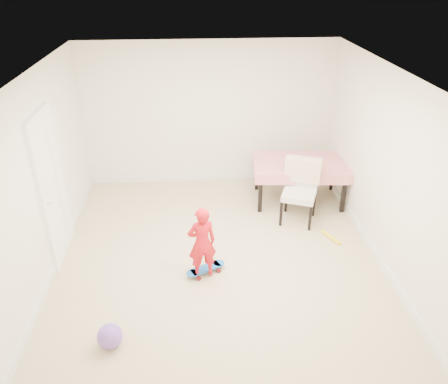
{
  "coord_description": "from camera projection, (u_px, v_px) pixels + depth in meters",
  "views": [
    {
      "loc": [
        -0.3,
        -5.05,
        3.79
      ],
      "look_at": [
        0.1,
        0.2,
        0.95
      ],
      "focal_mm": 35.0,
      "sensor_mm": 36.0,
      "label": 1
    }
  ],
  "objects": [
    {
      "name": "ground",
      "position": [
        218.0,
        257.0,
        6.25
      ],
      "size": [
        5.0,
        5.0,
        0.0
      ],
      "primitive_type": "plane",
      "color": "#C5B189",
      "rests_on": "ground"
    },
    {
      "name": "ceiling",
      "position": [
        217.0,
        76.0,
        5.03
      ],
      "size": [
        4.5,
        5.0,
        0.04
      ],
      "primitive_type": "cube",
      "color": "white",
      "rests_on": "wall_back"
    },
    {
      "name": "wall_back",
      "position": [
        209.0,
        115.0,
        7.81
      ],
      "size": [
        4.5,
        0.04,
        2.6
      ],
      "primitive_type": "cube",
      "color": "silver",
      "rests_on": "ground"
    },
    {
      "name": "wall_front",
      "position": [
        237.0,
        313.0,
        3.46
      ],
      "size": [
        4.5,
        0.04,
        2.6
      ],
      "primitive_type": "cube",
      "color": "silver",
      "rests_on": "ground"
    },
    {
      "name": "wall_left",
      "position": [
        41.0,
        182.0,
        5.49
      ],
      "size": [
        0.04,
        5.0,
        2.6
      ],
      "primitive_type": "cube",
      "color": "silver",
      "rests_on": "ground"
    },
    {
      "name": "wall_right",
      "position": [
        385.0,
        170.0,
        5.78
      ],
      "size": [
        0.04,
        5.0,
        2.6
      ],
      "primitive_type": "cube",
      "color": "silver",
      "rests_on": "ground"
    },
    {
      "name": "door",
      "position": [
        52.0,
        190.0,
        5.88
      ],
      "size": [
        0.11,
        0.94,
        2.11
      ],
      "primitive_type": "cube",
      "color": "white",
      "rests_on": "ground"
    },
    {
      "name": "baseboard_back",
      "position": [
        210.0,
        177.0,
        8.41
      ],
      "size": [
        4.5,
        0.02,
        0.12
      ],
      "primitive_type": "cube",
      "color": "white",
      "rests_on": "ground"
    },
    {
      "name": "baseboard_left",
      "position": [
        58.0,
        261.0,
        6.07
      ],
      "size": [
        0.02,
        5.0,
        0.12
      ],
      "primitive_type": "cube",
      "color": "white",
      "rests_on": "ground"
    },
    {
      "name": "baseboard_right",
      "position": [
        371.0,
        247.0,
        6.37
      ],
      "size": [
        0.02,
        5.0,
        0.12
      ],
      "primitive_type": "cube",
      "color": "white",
      "rests_on": "ground"
    },
    {
      "name": "dining_table",
      "position": [
        299.0,
        181.0,
        7.56
      ],
      "size": [
        1.64,
        1.11,
        0.74
      ],
      "primitive_type": null,
      "rotation": [
        0.0,
        0.0,
        -0.08
      ],
      "color": "red",
      "rests_on": "ground"
    },
    {
      "name": "dining_chair",
      "position": [
        299.0,
        193.0,
        6.88
      ],
      "size": [
        0.76,
        0.8,
        1.03
      ],
      "primitive_type": null,
      "rotation": [
        0.0,
        0.0,
        -0.38
      ],
      "color": "silver",
      "rests_on": "ground"
    },
    {
      "name": "skateboard",
      "position": [
        206.0,
        270.0,
        5.92
      ],
      "size": [
        0.6,
        0.45,
        0.09
      ],
      "primitive_type": null,
      "rotation": [
        0.0,
        0.0,
        0.48
      ],
      "color": "blue",
      "rests_on": "ground"
    },
    {
      "name": "child",
      "position": [
        202.0,
        245.0,
        5.63
      ],
      "size": [
        0.42,
        0.32,
        1.03
      ],
      "primitive_type": "imported",
      "rotation": [
        0.0,
        0.0,
        3.36
      ],
      "color": "red",
      "rests_on": "ground"
    },
    {
      "name": "balloon",
      "position": [
        110.0,
        336.0,
        4.76
      ],
      "size": [
        0.28,
        0.28,
        0.28
      ],
      "primitive_type": "sphere",
      "color": "#744EBB",
      "rests_on": "ground"
    },
    {
      "name": "foam_toy",
      "position": [
        331.0,
        237.0,
        6.64
      ],
      "size": [
        0.23,
        0.39,
        0.06
      ],
      "primitive_type": "cylinder",
      "rotation": [
        1.57,
        0.0,
        0.45
      ],
      "color": "yellow",
      "rests_on": "ground"
    }
  ]
}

